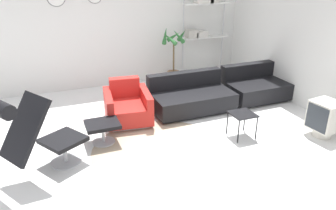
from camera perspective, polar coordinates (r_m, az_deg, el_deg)
ground_plane at (r=5.45m, az=-1.79°, el=-5.62°), size 12.00×12.00×0.00m
wall_back at (r=7.64m, az=-9.51°, el=13.68°), size 12.00×0.09×2.80m
wall_right at (r=6.65m, az=24.91°, el=10.46°), size 0.06×12.00×2.80m
round_rug at (r=5.09m, az=-1.50°, el=-7.82°), size 2.08×2.08×0.01m
lounge_chair at (r=4.52m, az=-22.30°, el=-4.03°), size 1.21×1.00×1.21m
ottoman at (r=5.28m, az=-11.33°, el=-3.84°), size 0.52×0.45×0.35m
armchair_red at (r=5.95m, az=-7.07°, el=-0.36°), size 0.89×0.97×0.72m
couch_low at (r=6.40m, az=3.95°, el=1.32°), size 1.56×0.90×0.69m
couch_second at (r=7.18m, az=14.79°, el=3.05°), size 1.25×0.90×0.69m
side_table at (r=5.45m, az=12.85°, el=-1.92°), size 0.38×0.38×0.42m
crt_television at (r=5.93m, az=25.64°, el=-1.99°), size 0.46×0.49×0.61m
potted_plant at (r=7.74m, az=0.99°, el=7.85°), size 0.59×0.61×1.35m
shelf_unit at (r=8.11m, az=6.07°, el=14.64°), size 1.15×0.28×2.06m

